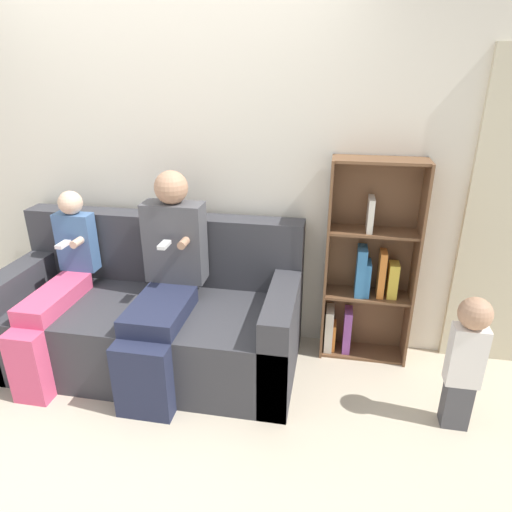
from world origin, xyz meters
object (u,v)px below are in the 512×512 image
bookshelf (366,272)px  couch (151,318)px  adult_seated (165,279)px  toddler_standing (466,357)px  child_seated (56,289)px

bookshelf → couch: bearing=-166.2°
couch → adult_seated: (0.17, -0.11, 0.36)m
adult_seated → toddler_standing: adult_seated is taller
adult_seated → toddler_standing: 1.82m
adult_seated → bookshelf: bearing=20.1°
toddler_standing → bookshelf: size_ratio=0.59×
adult_seated → toddler_standing: bearing=-6.3°
child_seated → bookshelf: size_ratio=0.82×
bookshelf → child_seated: bearing=-165.5°
child_seated → toddler_standing: size_ratio=1.40×
couch → bookshelf: 1.51m
bookshelf → toddler_standing: bearing=-51.3°
couch → toddler_standing: bearing=-8.9°
toddler_standing → couch: bearing=171.1°
child_seated → toddler_standing: 2.54m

